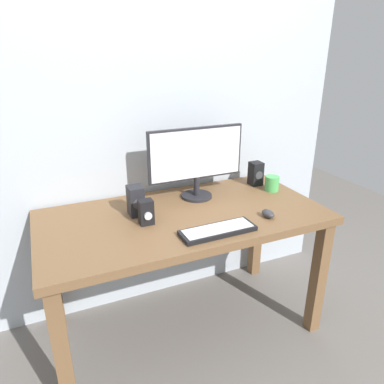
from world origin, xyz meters
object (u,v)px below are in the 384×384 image
(desk, at_px, (184,230))
(audio_controller, at_px, (146,212))
(mouse, at_px, (268,214))
(speaker_right, at_px, (256,174))
(speaker_left, at_px, (136,201))
(coffee_mug, at_px, (272,183))
(monitor, at_px, (196,158))
(keyboard_primary, at_px, (218,230))

(desk, distance_m, audio_controller, 0.28)
(audio_controller, bearing_deg, mouse, -16.76)
(speaker_right, xyz_separation_m, speaker_left, (-0.85, -0.13, 0.00))
(desk, bearing_deg, coffee_mug, 8.42)
(monitor, bearing_deg, keyboard_primary, -101.26)
(monitor, bearing_deg, desk, -129.52)
(audio_controller, bearing_deg, desk, 9.16)
(monitor, xyz_separation_m, audio_controller, (-0.38, -0.23, -0.18))
(coffee_mug, bearing_deg, desk, -171.58)
(desk, height_order, speaker_left, speaker_left)
(mouse, bearing_deg, coffee_mug, 49.67)
(desk, relative_size, speaker_right, 10.08)
(monitor, xyz_separation_m, speaker_right, (0.45, 0.03, -0.17))
(mouse, relative_size, speaker_left, 0.52)
(desk, xyz_separation_m, keyboard_primary, (0.07, -0.27, 0.12))
(speaker_left, bearing_deg, audio_controller, -82.47)
(desk, relative_size, mouse, 18.52)
(desk, height_order, audio_controller, audio_controller)
(coffee_mug, bearing_deg, keyboard_primary, -147.74)
(monitor, xyz_separation_m, mouse, (0.23, -0.42, -0.22))
(desk, xyz_separation_m, audio_controller, (-0.22, -0.04, 0.17))
(speaker_right, distance_m, audio_controller, 0.87)
(monitor, bearing_deg, coffee_mug, -11.65)
(keyboard_primary, height_order, speaker_left, speaker_left)
(coffee_mug, bearing_deg, monitor, 168.35)
(audio_controller, height_order, coffee_mug, audio_controller)
(audio_controller, bearing_deg, coffee_mug, 8.61)
(mouse, xyz_separation_m, speaker_left, (-0.64, 0.32, 0.06))
(audio_controller, bearing_deg, monitor, 31.04)
(desk, relative_size, audio_controller, 11.74)
(monitor, xyz_separation_m, speaker_left, (-0.40, -0.10, -0.16))
(desk, height_order, speaker_right, speaker_right)
(desk, bearing_deg, monitor, 50.48)
(desk, xyz_separation_m, monitor, (0.16, 0.20, 0.35))
(keyboard_primary, xyz_separation_m, audio_controller, (-0.29, 0.23, 0.05))
(desk, relative_size, speaker_left, 9.57)
(mouse, height_order, coffee_mug, coffee_mug)
(mouse, bearing_deg, speaker_left, 151.29)
(speaker_left, distance_m, audio_controller, 0.13)
(speaker_left, bearing_deg, desk, -21.71)
(desk, relative_size, monitor, 2.64)
(speaker_right, relative_size, coffee_mug, 1.64)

